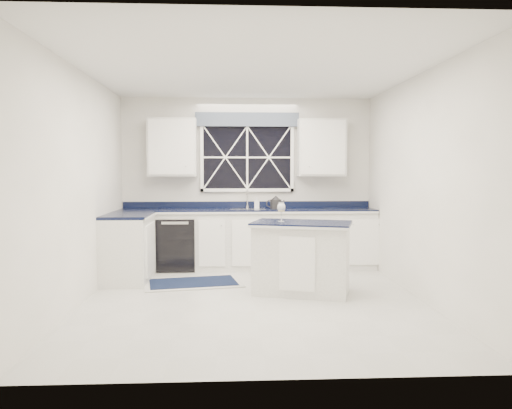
{
  "coord_description": "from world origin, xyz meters",
  "views": [
    {
      "loc": [
        -0.27,
        -5.82,
        1.55
      ],
      "look_at": [
        0.05,
        0.4,
        1.12
      ],
      "focal_mm": 35.0,
      "sensor_mm": 36.0,
      "label": 1
    }
  ],
  "objects": [
    {
      "name": "dishwasher",
      "position": [
        -1.1,
        1.95,
        0.41
      ],
      "size": [
        0.6,
        0.58,
        0.82
      ],
      "primitive_type": "cube",
      "color": "black",
      "rests_on": "ground"
    },
    {
      "name": "soap_bottle",
      "position": [
        0.15,
        2.12,
        1.03
      ],
      "size": [
        0.08,
        0.08,
        0.17
      ],
      "primitive_type": "imported",
      "rotation": [
        0.0,
        0.0,
        -0.04
      ],
      "color": "silver",
      "rests_on": "countertop"
    },
    {
      "name": "upper_cabinets",
      "position": [
        0.0,
        2.08,
        1.9
      ],
      "size": [
        3.1,
        0.34,
        0.9
      ],
      "color": "white",
      "rests_on": "ground"
    },
    {
      "name": "kettle",
      "position": [
        0.44,
        1.95,
        1.04
      ],
      "size": [
        0.29,
        0.18,
        0.21
      ],
      "rotation": [
        0.0,
        0.0,
        0.0
      ],
      "color": "#29292B",
      "rests_on": "countertop"
    },
    {
      "name": "window",
      "position": [
        0.0,
        2.2,
        1.83
      ],
      "size": [
        1.65,
        0.09,
        1.26
      ],
      "color": "black",
      "rests_on": "ground"
    },
    {
      "name": "back_wall",
      "position": [
        0.0,
        2.25,
        1.35
      ],
      "size": [
        4.0,
        0.1,
        2.7
      ],
      "primitive_type": "cube",
      "color": "white",
      "rests_on": "ground"
    },
    {
      "name": "island",
      "position": [
        0.62,
        0.35,
        0.45
      ],
      "size": [
        1.37,
        1.05,
        0.9
      ],
      "rotation": [
        0.0,
        0.0,
        -0.3
      ],
      "color": "white",
      "rests_on": "ground"
    },
    {
      "name": "base_cabinets",
      "position": [
        -0.33,
        1.78,
        0.45
      ],
      "size": [
        3.99,
        1.6,
        0.9
      ],
      "color": "white",
      "rests_on": "ground"
    },
    {
      "name": "wine_glass",
      "position": [
        0.37,
        0.42,
        1.07
      ],
      "size": [
        0.1,
        0.1,
        0.24
      ],
      "color": "silver",
      "rests_on": "island"
    },
    {
      "name": "faucet",
      "position": [
        0.0,
        2.14,
        1.1
      ],
      "size": [
        0.05,
        0.2,
        0.3
      ],
      "color": "#B4B4B7",
      "rests_on": "countertop"
    },
    {
      "name": "rug",
      "position": [
        -0.79,
        0.93,
        0.01
      ],
      "size": [
        1.43,
        1.02,
        0.02
      ],
      "rotation": [
        0.0,
        0.0,
        0.18
      ],
      "color": "#B6B6B1",
      "rests_on": "ground"
    },
    {
      "name": "ground",
      "position": [
        0.0,
        0.0,
        0.0
      ],
      "size": [
        4.5,
        4.5,
        0.0
      ],
      "primitive_type": "plane",
      "color": "beige",
      "rests_on": "ground"
    },
    {
      "name": "countertop",
      "position": [
        0.0,
        1.95,
        0.92
      ],
      "size": [
        3.98,
        0.64,
        0.04
      ],
      "primitive_type": "cube",
      "color": "black",
      "rests_on": "base_cabinets"
    }
  ]
}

